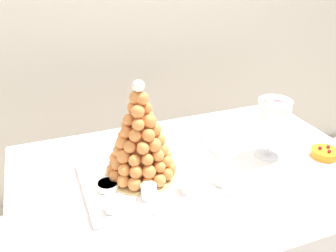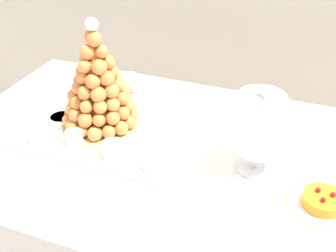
{
  "view_description": "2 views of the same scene",
  "coord_description": "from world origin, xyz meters",
  "px_view_note": "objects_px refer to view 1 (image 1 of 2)",
  "views": [
    {
      "loc": [
        -0.52,
        -1.05,
        1.55
      ],
      "look_at": [
        -0.1,
        0.04,
        0.96
      ],
      "focal_mm": 38.66,
      "sensor_mm": 36.0,
      "label": 1
    },
    {
      "loc": [
        0.44,
        -1.01,
        1.56
      ],
      "look_at": [
        0.05,
        0.0,
        0.86
      ],
      "focal_mm": 44.66,
      "sensor_mm": 36.0,
      "label": 2
    }
  ],
  "objects_px": {
    "wine_glass": "(143,133)",
    "fruit_tart_plate": "(324,155)",
    "croquembouche": "(140,140)",
    "dessert_cup_mid_right": "(223,178)",
    "creme_brulee_ramekin": "(108,184)",
    "macaron_goblet": "(273,121)",
    "dessert_cup_mid_left": "(149,192)",
    "serving_tray": "(158,177)",
    "dessert_cup_left": "(112,205)",
    "dessert_cup_centre": "(189,185)"
  },
  "relations": [
    {
      "from": "dessert_cup_left",
      "to": "dessert_cup_centre",
      "type": "bearing_deg",
      "value": 1.4
    },
    {
      "from": "serving_tray",
      "to": "dessert_cup_mid_left",
      "type": "relative_size",
      "value": 10.09
    },
    {
      "from": "dessert_cup_centre",
      "to": "dessert_cup_left",
      "type": "bearing_deg",
      "value": -178.6
    },
    {
      "from": "dessert_cup_centre",
      "to": "wine_glass",
      "type": "relative_size",
      "value": 0.42
    },
    {
      "from": "wine_glass",
      "to": "dessert_cup_centre",
      "type": "bearing_deg",
      "value": -75.89
    },
    {
      "from": "dessert_cup_mid_left",
      "to": "dessert_cup_mid_right",
      "type": "relative_size",
      "value": 0.92
    },
    {
      "from": "dessert_cup_mid_right",
      "to": "wine_glass",
      "type": "relative_size",
      "value": 0.4
    },
    {
      "from": "dessert_cup_mid_left",
      "to": "croquembouche",
      "type": "bearing_deg",
      "value": 82.7
    },
    {
      "from": "croquembouche",
      "to": "dessert_cup_centre",
      "type": "bearing_deg",
      "value": -51.41
    },
    {
      "from": "dessert_cup_centre",
      "to": "macaron_goblet",
      "type": "bearing_deg",
      "value": 15.37
    },
    {
      "from": "serving_tray",
      "to": "macaron_goblet",
      "type": "relative_size",
      "value": 2.09
    },
    {
      "from": "dessert_cup_centre",
      "to": "macaron_goblet",
      "type": "xyz_separation_m",
      "value": [
        0.41,
        0.11,
        0.12
      ]
    },
    {
      "from": "dessert_cup_mid_right",
      "to": "fruit_tart_plate",
      "type": "xyz_separation_m",
      "value": [
        0.48,
        0.02,
        -0.02
      ]
    },
    {
      "from": "croquembouche",
      "to": "fruit_tart_plate",
      "type": "bearing_deg",
      "value": -10.91
    },
    {
      "from": "dessert_cup_mid_left",
      "to": "creme_brulee_ramekin",
      "type": "relative_size",
      "value": 0.68
    },
    {
      "from": "dessert_cup_left",
      "to": "dessert_cup_mid_right",
      "type": "relative_size",
      "value": 0.85
    },
    {
      "from": "fruit_tart_plate",
      "to": "wine_glass",
      "type": "height_order",
      "value": "wine_glass"
    },
    {
      "from": "wine_glass",
      "to": "dessert_cup_left",
      "type": "bearing_deg",
      "value": -123.93
    },
    {
      "from": "croquembouche",
      "to": "dessert_cup_mid_right",
      "type": "xyz_separation_m",
      "value": [
        0.25,
        -0.16,
        -0.12
      ]
    },
    {
      "from": "wine_glass",
      "to": "fruit_tart_plate",
      "type": "bearing_deg",
      "value": -22.14
    },
    {
      "from": "wine_glass",
      "to": "dessert_cup_mid_right",
      "type": "bearing_deg",
      "value": -55.29
    },
    {
      "from": "dessert_cup_left",
      "to": "fruit_tart_plate",
      "type": "bearing_deg",
      "value": 1.34
    },
    {
      "from": "dessert_cup_centre",
      "to": "creme_brulee_ramekin",
      "type": "xyz_separation_m",
      "value": [
        -0.26,
        0.12,
        -0.01
      ]
    },
    {
      "from": "creme_brulee_ramekin",
      "to": "macaron_goblet",
      "type": "height_order",
      "value": "macaron_goblet"
    },
    {
      "from": "dessert_cup_left",
      "to": "wine_glass",
      "type": "xyz_separation_m",
      "value": [
        0.2,
        0.3,
        0.08
      ]
    },
    {
      "from": "serving_tray",
      "to": "wine_glass",
      "type": "relative_size",
      "value": 3.68
    },
    {
      "from": "dessert_cup_centre",
      "to": "creme_brulee_ramekin",
      "type": "bearing_deg",
      "value": 155.04
    },
    {
      "from": "serving_tray",
      "to": "dessert_cup_left",
      "type": "xyz_separation_m",
      "value": [
        -0.2,
        -0.13,
        0.02
      ]
    },
    {
      "from": "macaron_goblet",
      "to": "creme_brulee_ramekin",
      "type": "bearing_deg",
      "value": 179.2
    },
    {
      "from": "creme_brulee_ramekin",
      "to": "dessert_cup_mid_right",
      "type": "bearing_deg",
      "value": -17.62
    },
    {
      "from": "dessert_cup_centre",
      "to": "dessert_cup_mid_right",
      "type": "relative_size",
      "value": 1.05
    },
    {
      "from": "fruit_tart_plate",
      "to": "serving_tray",
      "type": "bearing_deg",
      "value": 171.21
    },
    {
      "from": "serving_tray",
      "to": "fruit_tart_plate",
      "type": "height_order",
      "value": "fruit_tart_plate"
    },
    {
      "from": "dessert_cup_centre",
      "to": "creme_brulee_ramekin",
      "type": "distance_m",
      "value": 0.29
    },
    {
      "from": "dessert_cup_left",
      "to": "croquembouche",
      "type": "bearing_deg",
      "value": 47.15
    },
    {
      "from": "dessert_cup_left",
      "to": "fruit_tart_plate",
      "type": "distance_m",
      "value": 0.88
    },
    {
      "from": "dessert_cup_centre",
      "to": "wine_glass",
      "type": "height_order",
      "value": "wine_glass"
    },
    {
      "from": "dessert_cup_left",
      "to": "dessert_cup_mid_left",
      "type": "bearing_deg",
      "value": 9.35
    },
    {
      "from": "dessert_cup_left",
      "to": "macaron_goblet",
      "type": "xyz_separation_m",
      "value": [
        0.68,
        0.12,
        0.13
      ]
    },
    {
      "from": "croquembouche",
      "to": "macaron_goblet",
      "type": "bearing_deg",
      "value": -4.7
    },
    {
      "from": "macaron_goblet",
      "to": "croquembouche",
      "type": "bearing_deg",
      "value": 175.3
    },
    {
      "from": "croquembouche",
      "to": "wine_glass",
      "type": "bearing_deg",
      "value": 69.67
    },
    {
      "from": "dessert_cup_centre",
      "to": "creme_brulee_ramekin",
      "type": "relative_size",
      "value": 0.78
    },
    {
      "from": "croquembouche",
      "to": "wine_glass",
      "type": "xyz_separation_m",
      "value": [
        0.05,
        0.14,
        -0.05
      ]
    },
    {
      "from": "dessert_cup_mid_right",
      "to": "macaron_goblet",
      "type": "relative_size",
      "value": 0.22
    },
    {
      "from": "dessert_cup_left",
      "to": "dessert_cup_centre",
      "type": "relative_size",
      "value": 0.81
    },
    {
      "from": "croquembouche",
      "to": "fruit_tart_plate",
      "type": "height_order",
      "value": "croquembouche"
    },
    {
      "from": "dessert_cup_mid_left",
      "to": "fruit_tart_plate",
      "type": "bearing_deg",
      "value": -0.09
    },
    {
      "from": "serving_tray",
      "to": "dessert_cup_left",
      "type": "height_order",
      "value": "dessert_cup_left"
    },
    {
      "from": "dessert_cup_centre",
      "to": "macaron_goblet",
      "type": "height_order",
      "value": "macaron_goblet"
    }
  ]
}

